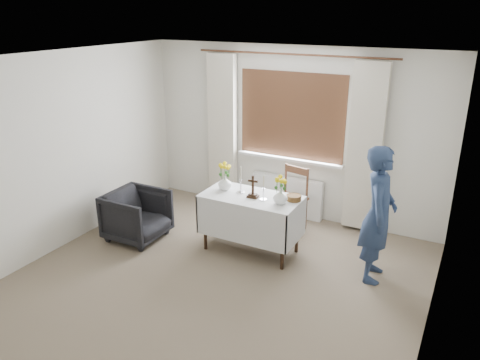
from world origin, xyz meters
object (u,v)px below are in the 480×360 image
wooden_cross (253,186)px  flower_vase_right (280,196)px  flower_vase_left (225,183)px  wooden_chair (288,200)px  person (378,214)px  armchair (137,215)px  altar_table (251,224)px

wooden_cross → flower_vase_right: size_ratio=1.59×
flower_vase_left → flower_vase_right: (0.81, -0.09, -0.00)m
wooden_chair → wooden_cross: bearing=-88.8°
person → armchair: bearing=92.1°
altar_table → armchair: 1.57m
wooden_chair → person: person is taller
wooden_chair → flower_vase_right: (0.22, -0.83, 0.40)m
flower_vase_right → person: bearing=7.6°
altar_table → flower_vase_left: (-0.40, 0.04, 0.47)m
wooden_cross → altar_table: bearing=137.6°
armchair → flower_vase_right: 2.03m
altar_table → wooden_chair: size_ratio=1.36×
altar_table → person: person is taller
person → wooden_chair: bearing=55.8°
altar_table → flower_vase_right: flower_vase_right is taller
flower_vase_left → flower_vase_right: flower_vase_left is taller
wooden_chair → altar_table: bearing=-91.6°
wooden_chair → flower_vase_right: flower_vase_right is taller
wooden_cross → armchair: bearing=-171.1°
person → flower_vase_left: (-1.94, -0.06, 0.06)m
wooden_chair → flower_vase_left: flower_vase_left is taller
armchair → wooden_cross: 1.70m
wooden_cross → flower_vase_right: (0.38, -0.02, -0.05)m
altar_table → flower_vase_right: size_ratio=6.77×
wooden_chair → person: bearing=-14.7°
armchair → flower_vase_left: (1.12, 0.45, 0.52)m
person → flower_vase_right: size_ratio=8.70×
altar_table → wooden_chair: wooden_chair is taller
wooden_cross → flower_vase_right: bearing=-8.0°
altar_table → person: (1.54, 0.10, 0.42)m
flower_vase_left → altar_table: bearing=-6.4°
wooden_chair → flower_vase_right: bearing=-63.1°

